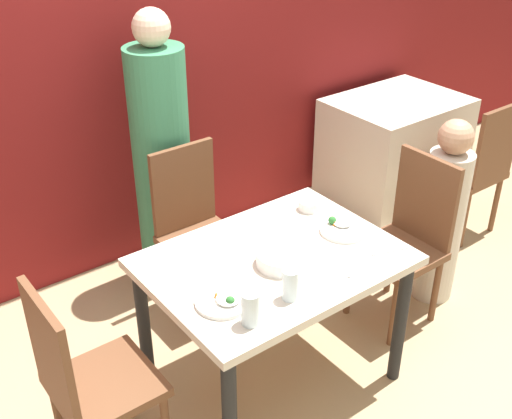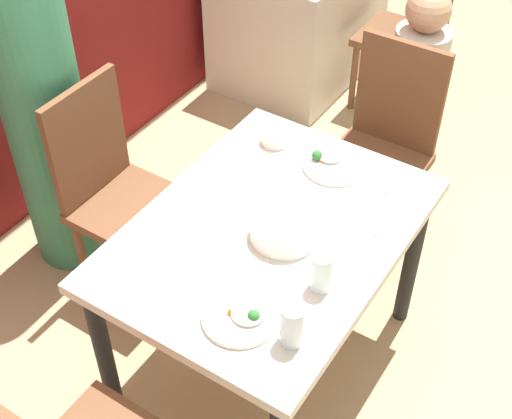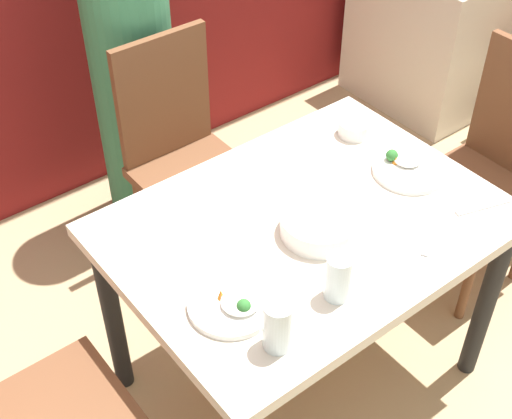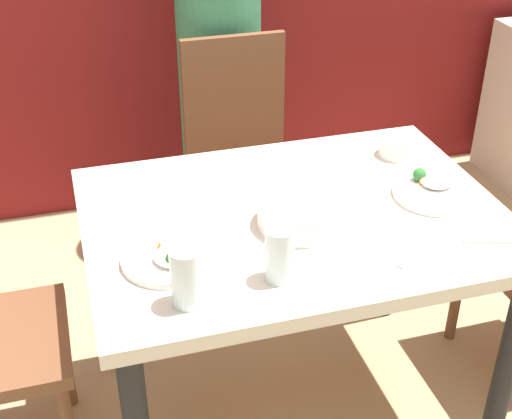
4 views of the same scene
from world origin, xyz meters
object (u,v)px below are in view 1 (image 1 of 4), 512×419
(chair_adult_spot, at_px, (196,227))
(chair_child_spot, at_px, (407,237))
(bowl_curry, at_px, (282,258))
(person_child, at_px, (442,218))
(plate_rice_adult, at_px, (224,301))
(glass_water_tall, at_px, (290,284))
(person_adult, at_px, (162,164))

(chair_adult_spot, height_order, chair_child_spot, same)
(bowl_curry, bearing_deg, person_child, 2.26)
(plate_rice_adult, xyz_separation_m, glass_water_tall, (0.23, -0.13, 0.05))
(person_adult, relative_size, person_child, 1.47)
(person_child, height_order, bowl_curry, person_child)
(person_child, height_order, plate_rice_adult, person_child)
(person_child, distance_m, glass_water_tall, 1.36)
(chair_adult_spot, height_order, bowl_curry, chair_adult_spot)
(chair_adult_spot, height_order, person_adult, person_adult)
(chair_adult_spot, bearing_deg, glass_water_tall, -100.49)
(chair_child_spot, bearing_deg, plate_rice_adult, -84.55)
(chair_child_spot, xyz_separation_m, person_child, (0.29, 0.00, 0.02))
(chair_adult_spot, height_order, glass_water_tall, chair_adult_spot)
(plate_rice_adult, bearing_deg, chair_child_spot, 5.45)
(chair_child_spot, bearing_deg, person_adult, -142.54)
(plate_rice_adult, bearing_deg, bowl_curry, 11.67)
(bowl_curry, bearing_deg, person_adult, 86.70)
(chair_adult_spot, height_order, person_child, person_child)
(person_adult, distance_m, person_child, 1.58)
(chair_child_spot, relative_size, bowl_curry, 4.21)
(person_child, relative_size, glass_water_tall, 8.13)
(chair_child_spot, distance_m, person_adult, 1.40)
(person_adult, height_order, bowl_curry, person_adult)
(chair_adult_spot, relative_size, person_adult, 0.58)
(person_adult, bearing_deg, chair_child_spot, -52.54)
(chair_child_spot, bearing_deg, chair_adult_spot, -132.38)
(person_adult, relative_size, glass_water_tall, 11.99)
(bowl_curry, bearing_deg, plate_rice_adult, -168.33)
(bowl_curry, height_order, plate_rice_adult, bowl_curry)
(person_adult, bearing_deg, chair_adult_spot, -90.00)
(chair_adult_spot, bearing_deg, person_adult, 90.00)
(chair_adult_spot, bearing_deg, person_child, -34.22)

